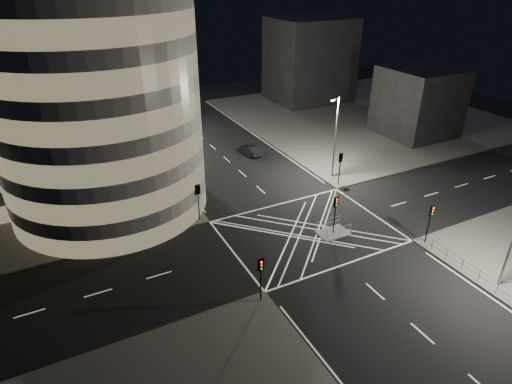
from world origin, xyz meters
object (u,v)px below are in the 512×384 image
street_lamp_left_far (135,110)px  traffic_signal_fl (198,196)px  central_island (333,233)px  traffic_signal_nl (261,272)px  street_lamp_left_near (174,155)px  sedan (250,150)px  traffic_signal_fr (340,163)px  traffic_signal_nr (430,217)px  street_lamp_right_far (335,135)px  traffic_signal_island (335,208)px

street_lamp_left_far → traffic_signal_fl: bearing=-88.4°
central_island → traffic_signal_fl: 13.91m
traffic_signal_nl → street_lamp_left_near: bearing=91.9°
central_island → sedan: bearing=85.7°
traffic_signal_fr → traffic_signal_nr: 13.60m
street_lamp_right_far → traffic_signal_nr: bearing=-92.3°
traffic_signal_fl → street_lamp_left_far: street_lamp_left_far is taller
traffic_signal_nr → traffic_signal_nl: bearing=180.0°
traffic_signal_island → traffic_signal_fr: bearing=50.7°
traffic_signal_island → street_lamp_left_far: street_lamp_left_far is taller
street_lamp_right_far → street_lamp_left_near: bearing=171.0°
street_lamp_right_far → traffic_signal_fl: bearing=-173.1°
traffic_signal_nl → street_lamp_right_far: size_ratio=0.40×
central_island → traffic_signal_nl: bearing=-153.9°
street_lamp_right_far → sedan: (-5.80, 11.13, -4.87)m
central_island → traffic_signal_nr: size_ratio=0.75×
traffic_signal_island → sedan: (1.64, 21.63, -2.25)m
traffic_signal_nl → traffic_signal_island: same height
traffic_signal_nl → traffic_signal_fl: bearing=90.0°
traffic_signal_nr → street_lamp_right_far: (0.64, 15.80, 2.63)m
central_island → street_lamp_left_near: (-11.44, 13.50, 5.47)m
traffic_signal_fl → central_island: bearing=-37.5°
street_lamp_left_near → street_lamp_right_far: same height
sedan → street_lamp_right_far: bearing=110.2°
street_lamp_left_far → sedan: size_ratio=2.46×
traffic_signal_fl → street_lamp_right_far: 18.55m
traffic_signal_fr → sedan: (-5.16, 13.33, -2.25)m
traffic_signal_fr → traffic_signal_island: bearing=-129.3°
traffic_signal_fl → traffic_signal_fr: 17.60m
central_island → traffic_signal_nl: size_ratio=0.75×
street_lamp_left_near → street_lamp_left_far: 18.00m
central_island → traffic_signal_nl: traffic_signal_nl is taller
traffic_signal_nr → street_lamp_left_near: size_ratio=0.40×
central_island → traffic_signal_fr: 11.10m
traffic_signal_nr → street_lamp_left_near: 26.32m
central_island → sedan: sedan is taller
street_lamp_left_far → sedan: (13.07, -9.87, -4.87)m
traffic_signal_island → street_lamp_left_near: street_lamp_left_near is taller
traffic_signal_fl → traffic_signal_island: (10.80, -8.30, 0.00)m
traffic_signal_fl → traffic_signal_nl: size_ratio=1.00×
sedan → traffic_signal_nl: bearing=57.9°
street_lamp_right_far → street_lamp_left_far: bearing=131.9°
traffic_signal_nr → traffic_signal_island: bearing=142.1°
traffic_signal_fl → street_lamp_right_far: street_lamp_right_far is taller
central_island → street_lamp_left_near: bearing=130.3°
traffic_signal_island → street_lamp_left_far: size_ratio=0.40×
central_island → traffic_signal_island: 2.84m
traffic_signal_nr → street_lamp_left_far: 41.15m
traffic_signal_fr → street_lamp_left_far: street_lamp_left_far is taller
traffic_signal_fr → traffic_signal_island: (-6.80, -8.30, 0.00)m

